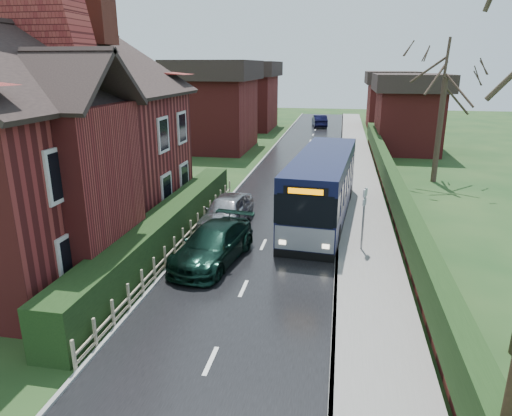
% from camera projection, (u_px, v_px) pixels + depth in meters
% --- Properties ---
extents(ground, '(140.00, 140.00, 0.00)m').
position_uv_depth(ground, '(229.00, 320.00, 13.48)').
color(ground, '#344D21').
rests_on(ground, ground).
extents(road, '(6.00, 100.00, 0.02)m').
position_uv_depth(road, '(277.00, 215.00, 22.86)').
color(road, black).
rests_on(road, ground).
extents(pavement, '(2.50, 100.00, 0.14)m').
position_uv_depth(pavement, '(363.00, 219.00, 22.10)').
color(pavement, slate).
rests_on(pavement, ground).
extents(kerb_right, '(0.12, 100.00, 0.14)m').
position_uv_depth(kerb_right, '(338.00, 218.00, 22.31)').
color(kerb_right, gray).
rests_on(kerb_right, ground).
extents(kerb_left, '(0.12, 100.00, 0.10)m').
position_uv_depth(kerb_left, '(218.00, 211.00, 23.38)').
color(kerb_left, gray).
rests_on(kerb_left, ground).
extents(front_hedge, '(1.20, 16.00, 1.60)m').
position_uv_depth(front_hedge, '(165.00, 229.00, 18.61)').
color(front_hedge, black).
rests_on(front_hedge, ground).
extents(picket_fence, '(0.10, 16.00, 0.90)m').
position_uv_depth(picket_fence, '(183.00, 239.00, 18.59)').
color(picket_fence, gray).
rests_on(picket_fence, ground).
extents(right_wall_hedge, '(0.60, 50.00, 1.80)m').
position_uv_depth(right_wall_hedge, '(398.00, 202.00, 21.54)').
color(right_wall_hedge, maroon).
rests_on(right_wall_hedge, ground).
extents(brick_house, '(9.30, 14.60, 10.30)m').
position_uv_depth(brick_house, '(43.00, 139.00, 18.17)').
color(brick_house, maroon).
rests_on(brick_house, ground).
extents(bus, '(3.23, 10.67, 3.19)m').
position_uv_depth(bus, '(322.00, 187.00, 21.94)').
color(bus, black).
rests_on(bus, ground).
extents(car_silver, '(2.08, 4.49, 1.49)m').
position_uv_depth(car_silver, '(227.00, 211.00, 21.12)').
color(car_silver, '#9D9DA1').
rests_on(car_silver, ground).
extents(car_green, '(2.69, 5.07, 1.40)m').
position_uv_depth(car_green, '(213.00, 245.00, 17.30)').
color(car_green, black).
rests_on(car_green, ground).
extents(car_distant, '(2.20, 4.58, 1.45)m').
position_uv_depth(car_distant, '(319.00, 121.00, 55.41)').
color(car_distant, black).
rests_on(car_distant, ground).
extents(bus_stop_sign, '(0.19, 0.40, 2.68)m').
position_uv_depth(bus_stop_sign, '(364.00, 210.00, 17.88)').
color(bus_stop_sign, slate).
rests_on(bus_stop_sign, ground).
extents(tree_right_far, '(4.81, 4.81, 9.29)m').
position_uv_depth(tree_right_far, '(446.00, 70.00, 27.46)').
color(tree_right_far, '#35271F').
rests_on(tree_right_far, ground).
extents(tree_house_side, '(4.48, 4.48, 10.17)m').
position_uv_depth(tree_house_side, '(114.00, 58.00, 26.41)').
color(tree_house_side, '#3D2F24').
rests_on(tree_house_side, ground).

